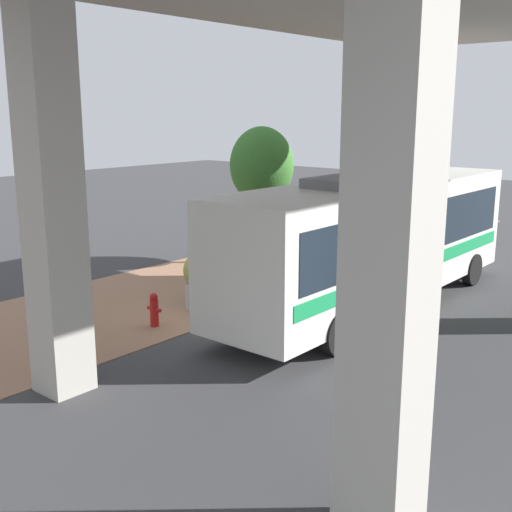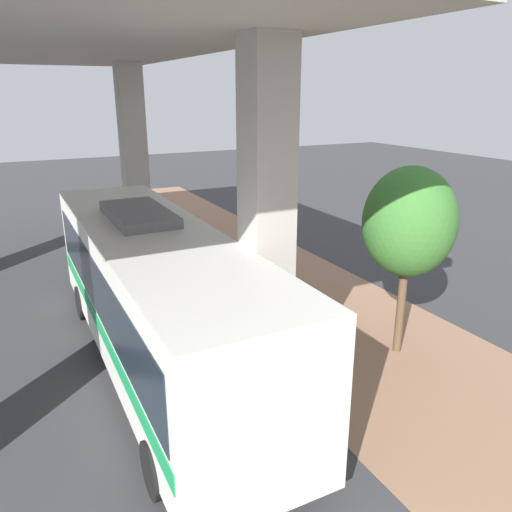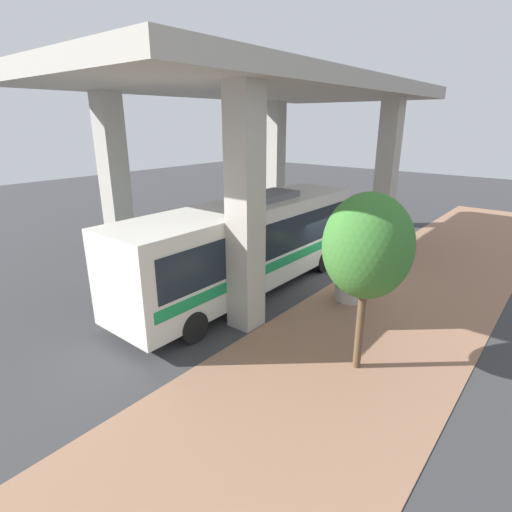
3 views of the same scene
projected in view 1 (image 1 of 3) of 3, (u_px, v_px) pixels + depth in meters
name	position (u px, v px, depth m)	size (l,w,h in m)	color
ground_plane	(232.00, 317.00, 17.09)	(80.00, 80.00, 0.00)	#38383A
sidewalk_strip	(157.00, 296.00, 18.97)	(6.00, 40.00, 0.02)	#936B51
overpass	(375.00, 25.00, 13.01)	(9.40, 18.96, 8.14)	#ADA89E
bus	(374.00, 235.00, 17.65)	(2.82, 11.54, 3.75)	silver
fire_hydrant	(154.00, 310.00, 16.24)	(0.46, 0.22, 0.90)	#B21919
planter_front	(205.00, 279.00, 17.77)	(1.19, 1.19, 1.66)	#ADA89E
planter_middle	(235.00, 271.00, 18.86)	(1.29, 1.29, 1.60)	#ADA89E
street_tree_near	(262.00, 166.00, 22.52)	(2.25, 2.25, 4.86)	brown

